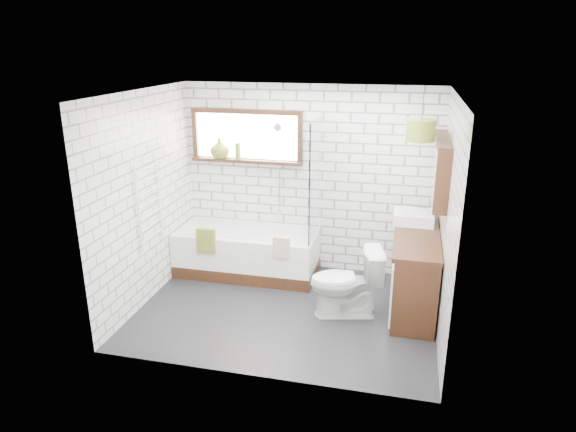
% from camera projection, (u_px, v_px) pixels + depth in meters
% --- Properties ---
extents(floor, '(3.40, 2.60, 0.01)m').
position_uv_depth(floor, '(286.00, 310.00, 6.05)').
color(floor, black).
rests_on(floor, ground).
extents(ceiling, '(3.40, 2.60, 0.01)m').
position_uv_depth(ceiling, '(286.00, 93.00, 5.24)').
color(ceiling, white).
rests_on(ceiling, ground).
extents(wall_back, '(3.40, 0.01, 2.50)m').
position_uv_depth(wall_back, '(309.00, 180.00, 6.85)').
color(wall_back, white).
rests_on(wall_back, ground).
extents(wall_front, '(3.40, 0.01, 2.50)m').
position_uv_depth(wall_front, '(251.00, 254.00, 4.45)').
color(wall_front, white).
rests_on(wall_front, ground).
extents(wall_left, '(0.01, 2.60, 2.50)m').
position_uv_depth(wall_left, '(145.00, 199.00, 6.02)').
color(wall_left, white).
rests_on(wall_left, ground).
extents(wall_right, '(0.01, 2.60, 2.50)m').
position_uv_depth(wall_right, '(447.00, 221.00, 5.28)').
color(wall_right, white).
rests_on(wall_right, ground).
extents(window, '(1.52, 0.16, 0.68)m').
position_uv_depth(window, '(246.00, 137.00, 6.82)').
color(window, black).
rests_on(window, wall_back).
extents(towel_radiator, '(0.06, 0.52, 1.00)m').
position_uv_depth(towel_radiator, '(149.00, 203.00, 6.03)').
color(towel_radiator, white).
rests_on(towel_radiator, wall_left).
extents(mirror_cabinet, '(0.16, 1.20, 0.70)m').
position_uv_depth(mirror_cabinet, '(440.00, 169.00, 5.72)').
color(mirror_cabinet, black).
rests_on(mirror_cabinet, wall_right).
extents(shower_riser, '(0.02, 0.02, 1.30)m').
position_uv_depth(shower_riser, '(279.00, 172.00, 6.86)').
color(shower_riser, silver).
rests_on(shower_riser, wall_back).
extents(bathtub, '(1.87, 0.82, 0.60)m').
position_uv_depth(bathtub, '(247.00, 252.00, 6.94)').
color(bathtub, white).
rests_on(bathtub, floor).
extents(shower_screen, '(0.02, 0.72, 1.50)m').
position_uv_depth(shower_screen, '(315.00, 181.00, 6.40)').
color(shower_screen, white).
rests_on(shower_screen, bathtub).
extents(towel_green, '(0.24, 0.07, 0.33)m').
position_uv_depth(towel_green, '(206.00, 241.00, 6.56)').
color(towel_green, '#5F7222').
rests_on(towel_green, bathtub).
extents(towel_beige, '(0.21, 0.05, 0.27)m').
position_uv_depth(towel_beige, '(281.00, 248.00, 6.34)').
color(towel_beige, tan).
rests_on(towel_beige, bathtub).
extents(vanity, '(0.51, 1.59, 0.91)m').
position_uv_depth(vanity, '(415.00, 270.00, 6.03)').
color(vanity, black).
rests_on(vanity, floor).
extents(basin, '(0.47, 0.41, 0.14)m').
position_uv_depth(basin, '(413.00, 217.00, 6.23)').
color(basin, white).
rests_on(basin, vanity).
extents(tap, '(0.04, 0.04, 0.16)m').
position_uv_depth(tap, '(428.00, 214.00, 6.17)').
color(tap, silver).
rests_on(tap, vanity).
extents(toilet, '(0.64, 0.89, 0.82)m').
position_uv_depth(toilet, '(346.00, 282.00, 5.82)').
color(toilet, white).
rests_on(toilet, floor).
extents(vase_olive, '(0.28, 0.28, 0.27)m').
position_uv_depth(vase_olive, '(220.00, 150.00, 6.93)').
color(vase_olive, olive).
rests_on(vase_olive, window).
extents(vase_dark, '(0.17, 0.17, 0.17)m').
position_uv_depth(vase_dark, '(218.00, 153.00, 6.95)').
color(vase_dark, black).
rests_on(vase_dark, window).
extents(bottle, '(0.08, 0.08, 0.21)m').
position_uv_depth(bottle, '(238.00, 153.00, 6.88)').
color(bottle, olive).
rests_on(bottle, window).
extents(pendant, '(0.31, 0.31, 0.23)m').
position_uv_depth(pendant, '(421.00, 130.00, 5.48)').
color(pendant, '#5F7222').
rests_on(pendant, ceiling).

